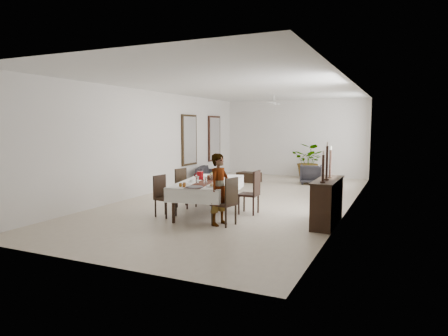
% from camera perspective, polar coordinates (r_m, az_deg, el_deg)
% --- Properties ---
extents(floor, '(6.00, 12.00, 0.00)m').
position_cam_1_polar(floor, '(11.59, 2.53, -4.48)').
color(floor, beige).
rests_on(floor, ground).
extents(ceiling, '(6.00, 12.00, 0.02)m').
position_cam_1_polar(ceiling, '(11.45, 2.60, 11.47)').
color(ceiling, white).
rests_on(ceiling, wall_back).
extents(wall_back, '(6.00, 0.02, 3.20)m').
position_cam_1_polar(wall_back, '(17.12, 10.10, 4.21)').
color(wall_back, white).
rests_on(wall_back, floor).
extents(wall_front, '(6.00, 0.02, 3.20)m').
position_cam_1_polar(wall_front, '(6.27, -18.36, 1.06)').
color(wall_front, white).
rests_on(wall_front, floor).
extents(wall_left, '(0.02, 12.00, 3.20)m').
position_cam_1_polar(wall_left, '(12.83, -9.99, 3.65)').
color(wall_left, white).
rests_on(wall_left, floor).
extents(wall_right, '(0.02, 12.00, 3.20)m').
position_cam_1_polar(wall_right, '(10.66, 17.72, 2.99)').
color(wall_right, white).
rests_on(wall_right, floor).
extents(dining_table_top, '(1.48, 2.64, 0.05)m').
position_cam_1_polar(dining_table_top, '(9.68, -2.23, -2.05)').
color(dining_table_top, black).
rests_on(dining_table_top, table_leg_fl).
extents(table_leg_fl, '(0.08, 0.08, 0.73)m').
position_cam_1_polar(table_leg_fl, '(8.78, -7.24, -5.50)').
color(table_leg_fl, black).
rests_on(table_leg_fl, floor).
extents(table_leg_fr, '(0.08, 0.08, 0.73)m').
position_cam_1_polar(table_leg_fr, '(8.50, -1.46, -5.83)').
color(table_leg_fr, black).
rests_on(table_leg_fr, floor).
extents(table_leg_bl, '(0.08, 0.08, 0.73)m').
position_cam_1_polar(table_leg_bl, '(10.99, -2.81, -3.14)').
color(table_leg_bl, black).
rests_on(table_leg_bl, floor).
extents(table_leg_br, '(0.08, 0.08, 0.73)m').
position_cam_1_polar(table_leg_br, '(10.76, 1.86, -3.32)').
color(table_leg_br, black).
rests_on(table_leg_br, floor).
extents(tablecloth_top, '(1.70, 2.86, 0.01)m').
position_cam_1_polar(tablecloth_top, '(9.68, -2.23, -1.86)').
color(tablecloth_top, white).
rests_on(tablecloth_top, dining_table_top).
extents(tablecloth_drape_left, '(0.50, 2.63, 0.31)m').
position_cam_1_polar(tablecloth_drape_left, '(9.88, -5.62, -2.61)').
color(tablecloth_drape_left, white).
rests_on(tablecloth_drape_left, dining_table_top).
extents(tablecloth_drape_right, '(0.50, 2.63, 0.31)m').
position_cam_1_polar(tablecloth_drape_right, '(9.55, 1.28, -2.88)').
color(tablecloth_drape_right, white).
rests_on(tablecloth_drape_right, dining_table_top).
extents(tablecloth_drape_near, '(1.21, 0.24, 0.31)m').
position_cam_1_polar(tablecloth_drape_near, '(8.44, -4.73, -4.07)').
color(tablecloth_drape_near, white).
rests_on(tablecloth_drape_near, dining_table_top).
extents(tablecloth_drape_far, '(1.21, 0.24, 0.31)m').
position_cam_1_polar(tablecloth_drape_far, '(10.97, -0.31, -1.72)').
color(tablecloth_drape_far, silver).
rests_on(tablecloth_drape_far, dining_table_top).
extents(table_runner, '(0.84, 2.62, 0.00)m').
position_cam_1_polar(table_runner, '(9.67, -2.23, -1.81)').
color(table_runner, '#5A2719').
rests_on(table_runner, tablecloth_top).
extents(red_pitcher, '(0.18, 0.18, 0.21)m').
position_cam_1_polar(red_pitcher, '(9.88, -3.43, -1.06)').
color(red_pitcher, maroon).
rests_on(red_pitcher, tablecloth_top).
extents(pitcher_handle, '(0.13, 0.04, 0.12)m').
position_cam_1_polar(pitcher_handle, '(9.91, -3.92, -1.05)').
color(pitcher_handle, maroon).
rests_on(pitcher_handle, red_pitcher).
extents(wine_glass_near, '(0.07, 0.07, 0.18)m').
position_cam_1_polar(wine_glass_near, '(8.99, -2.66, -1.86)').
color(wine_glass_near, white).
rests_on(wine_glass_near, tablecloth_top).
extents(wine_glass_mid, '(0.07, 0.07, 0.18)m').
position_cam_1_polar(wine_glass_mid, '(9.15, -3.85, -1.73)').
color(wine_glass_mid, white).
rests_on(wine_glass_mid, tablecloth_top).
extents(wine_glass_far, '(0.07, 0.07, 0.18)m').
position_cam_1_polar(wine_glass_far, '(9.70, -1.86, -1.28)').
color(wine_glass_far, white).
rests_on(wine_glass_far, tablecloth_top).
extents(teacup_right, '(0.09, 0.09, 0.06)m').
position_cam_1_polar(teacup_right, '(8.99, -1.42, -2.22)').
color(teacup_right, white).
rests_on(teacup_right, saucer_right).
extents(saucer_right, '(0.16, 0.16, 0.01)m').
position_cam_1_polar(saucer_right, '(9.00, -1.42, -2.38)').
color(saucer_right, white).
rests_on(saucer_right, tablecloth_top).
extents(teacup_left, '(0.09, 0.09, 0.06)m').
position_cam_1_polar(teacup_left, '(9.42, -4.67, -1.87)').
color(teacup_left, white).
rests_on(teacup_left, saucer_left).
extents(saucer_left, '(0.16, 0.16, 0.01)m').
position_cam_1_polar(saucer_left, '(9.42, -4.66, -2.02)').
color(saucer_left, white).
rests_on(saucer_left, tablecloth_top).
extents(plate_near_right, '(0.25, 0.25, 0.02)m').
position_cam_1_polar(plate_near_right, '(8.69, -1.76, -2.66)').
color(plate_near_right, silver).
rests_on(plate_near_right, tablecloth_top).
extents(bread_near_right, '(0.09, 0.09, 0.09)m').
position_cam_1_polar(bread_near_right, '(8.69, -1.76, -2.48)').
color(bread_near_right, tan).
rests_on(bread_near_right, plate_near_right).
extents(plate_near_left, '(0.25, 0.25, 0.02)m').
position_cam_1_polar(plate_near_left, '(9.03, -5.50, -2.36)').
color(plate_near_left, white).
rests_on(plate_near_left, tablecloth_top).
extents(plate_far_left, '(0.25, 0.25, 0.02)m').
position_cam_1_polar(plate_far_left, '(10.31, -3.13, -1.30)').
color(plate_far_left, white).
rests_on(plate_far_left, tablecloth_top).
extents(serving_tray, '(0.37, 0.37, 0.02)m').
position_cam_1_polar(serving_tray, '(8.64, -4.23, -2.71)').
color(serving_tray, '#444449').
rests_on(serving_tray, tablecloth_top).
extents(jam_jar_a, '(0.07, 0.07, 0.08)m').
position_cam_1_polar(jam_jar_a, '(8.68, -5.73, -2.49)').
color(jam_jar_a, brown).
rests_on(jam_jar_a, tablecloth_top).
extents(jam_jar_b, '(0.07, 0.07, 0.08)m').
position_cam_1_polar(jam_jar_b, '(8.77, -6.23, -2.41)').
color(jam_jar_b, brown).
rests_on(jam_jar_b, tablecloth_top).
extents(jam_jar_c, '(0.07, 0.07, 0.08)m').
position_cam_1_polar(jam_jar_c, '(8.85, -5.69, -2.33)').
color(jam_jar_c, '#914C15').
rests_on(jam_jar_c, tablecloth_top).
extents(fruit_basket, '(0.31, 0.31, 0.10)m').
position_cam_1_polar(fruit_basket, '(9.90, -1.53, -1.34)').
color(fruit_basket, brown).
rests_on(fruit_basket, tablecloth_top).
extents(fruit_red, '(0.09, 0.09, 0.09)m').
position_cam_1_polar(fruit_red, '(9.90, -1.33, -0.89)').
color(fruit_red, maroon).
rests_on(fruit_red, fruit_basket).
extents(fruit_green, '(0.08, 0.08, 0.08)m').
position_cam_1_polar(fruit_green, '(9.93, -1.72, -0.87)').
color(fruit_green, olive).
rests_on(fruit_green, fruit_basket).
extents(fruit_yellow, '(0.09, 0.09, 0.09)m').
position_cam_1_polar(fruit_yellow, '(9.84, -1.61, -0.93)').
color(fruit_yellow, gold).
rests_on(fruit_yellow, fruit_basket).
extents(chair_right_near_seat, '(0.52, 0.52, 0.05)m').
position_cam_1_polar(chair_right_near_seat, '(8.52, -0.01, -5.16)').
color(chair_right_near_seat, black).
rests_on(chair_right_near_seat, chair_right_near_leg_fl).
extents(chair_right_near_leg_fl, '(0.05, 0.05, 0.43)m').
position_cam_1_polar(chair_right_near_leg_fl, '(8.33, 0.26, -7.12)').
color(chair_right_near_leg_fl, black).
rests_on(chair_right_near_leg_fl, floor).
extents(chair_right_near_leg_fr, '(0.05, 0.05, 0.43)m').
position_cam_1_polar(chair_right_near_leg_fr, '(8.61, 1.67, -6.68)').
color(chair_right_near_leg_fr, black).
rests_on(chair_right_near_leg_fr, floor).
extents(chair_right_near_leg_bl, '(0.05, 0.05, 0.43)m').
position_cam_1_polar(chair_right_near_leg_bl, '(8.54, -1.69, -6.80)').
color(chair_right_near_leg_bl, black).
rests_on(chair_right_near_leg_bl, floor).
extents(chair_right_near_leg_br, '(0.05, 0.05, 0.43)m').
position_cam_1_polar(chair_right_near_leg_br, '(8.82, -0.25, -6.38)').
color(chair_right_near_leg_br, black).
rests_on(chair_right_near_leg_br, floor).
extents(chair_right_near_back, '(0.13, 0.44, 0.56)m').
position_cam_1_polar(chair_right_near_back, '(8.36, 1.09, -3.31)').
color(chair_right_near_back, black).
rests_on(chair_right_near_back, chair_right_near_seat).
extents(chair_right_far_seat, '(0.46, 0.46, 0.05)m').
position_cam_1_polar(chair_right_far_seat, '(9.64, 3.54, -3.81)').
color(chair_right_far_seat, black).
rests_on(chair_right_far_seat, chair_right_far_leg_fl).
extents(chair_right_far_leg_fl, '(0.05, 0.05, 0.44)m').
position_cam_1_polar(chair_right_far_leg_fl, '(9.46, 4.21, -5.52)').
color(chair_right_far_leg_fl, black).
rests_on(chair_right_far_leg_fl, floor).
extents(chair_right_far_leg_fr, '(0.05, 0.05, 0.44)m').
position_cam_1_polar(chair_right_far_leg_fr, '(9.80, 4.90, -5.13)').
color(chair_right_far_leg_fr, black).
rests_on(chair_right_far_leg_fr, floor).
extents(chair_right_far_leg_bl, '(0.05, 0.05, 0.44)m').
position_cam_1_polar(chair_right_far_leg_bl, '(9.58, 2.13, -5.37)').
color(chair_right_far_leg_bl, black).
rests_on(chair_right_far_leg_bl, floor).
extents(chair_right_far_leg_br, '(0.05, 0.05, 0.44)m').
position_cam_1_polar(chair_right_far_leg_br, '(9.91, 2.89, -4.98)').
color(chair_right_far_leg_br, black).
rests_on(chair_right_far_leg_br, floor).
extents(chair_right_far_back, '(0.05, 0.45, 0.57)m').
position_cam_1_polar(chair_right_far_back, '(9.53, 4.70, -2.09)').
color(chair_right_far_back, black).
rests_on(chair_right_far_back, chair_right_far_seat).
extents(chair_left_near_seat, '(0.47, 0.47, 0.05)m').
position_cam_1_polar(chair_left_near_seat, '(9.41, -8.34, -4.34)').
color(chair_left_near_seat, black).
rests_on(chair_left_near_seat, chair_left_near_leg_fl).
extents(chair_left_near_leg_fl, '(0.05, 0.05, 0.40)m').
position_cam_1_polar(chair_left_near_leg_fl, '(9.68, -8.38, -5.41)').
color(chair_left_near_leg_fl, black).
rests_on(chair_left_near_leg_fl, floor).
extents(chair_left_near_leg_fr, '(0.05, 0.05, 0.40)m').
position_cam_1_polar(chair_left_near_leg_fr, '(9.45, -9.76, -5.72)').
color(chair_left_near_leg_fr, black).
rests_on(chair_left_near_leg_fr, floor).
extents(chair_left_near_leg_bl, '(0.05, 0.05, 0.40)m').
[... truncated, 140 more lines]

